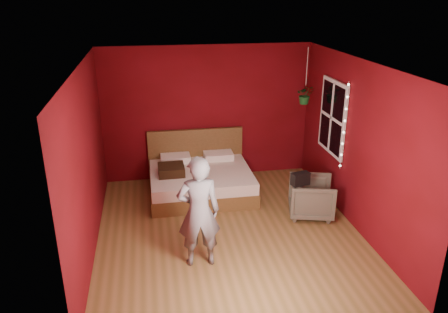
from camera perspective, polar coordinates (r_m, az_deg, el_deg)
floor at (r=6.93m, az=0.61°, el=-9.79°), size 4.50×4.50×0.00m
room_walls at (r=6.23m, az=0.66°, el=3.56°), size 4.04×4.54×2.62m
window at (r=7.68m, az=13.97°, el=4.97°), size 0.05×0.97×1.27m
fairy_lights at (r=7.22m, az=15.43°, el=3.79°), size 0.04×0.04×1.45m
bed at (r=8.09m, az=-3.12°, el=-2.93°), size 1.85×1.57×1.01m
person at (r=5.83m, az=-3.32°, el=-7.26°), size 0.58×0.39×1.58m
armchair at (r=7.40m, az=11.39°, el=-5.23°), size 0.88×0.86×0.65m
handbag at (r=6.98m, az=9.95°, el=-2.89°), size 0.31×0.21×0.20m
throw_pillow at (r=7.81m, az=-6.90°, el=-1.74°), size 0.46×0.46×0.16m
hanging_plant at (r=8.10m, az=10.55°, el=7.94°), size 0.36×0.33×1.02m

